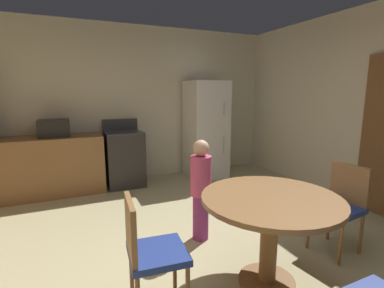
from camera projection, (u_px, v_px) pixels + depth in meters
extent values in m
plane|color=tan|center=(211.00, 274.00, 2.52)|extent=(14.00, 14.00, 0.00)
cube|color=beige|center=(131.00, 104.00, 5.10)|extent=(5.56, 0.12, 2.70)
cube|color=olive|center=(37.00, 167.00, 4.30)|extent=(1.91, 0.60, 0.90)
cube|color=#2D2B28|center=(124.00, 159.00, 4.81)|extent=(0.60, 0.60, 0.90)
cube|color=#38383D|center=(123.00, 132.00, 4.73)|extent=(0.60, 0.60, 0.02)
cube|color=#38383D|center=(120.00, 124.00, 4.96)|extent=(0.60, 0.04, 0.18)
cube|color=white|center=(206.00, 129.00, 5.28)|extent=(0.68, 0.66, 1.76)
cylinder|color=#B2B2B7|center=(224.00, 108.00, 4.98)|extent=(0.02, 0.02, 0.22)
cylinder|color=#B2B2B7|center=(223.00, 145.00, 5.09)|extent=(0.02, 0.02, 0.30)
cube|color=black|center=(54.00, 128.00, 4.30)|extent=(0.44, 0.32, 0.26)
cylinder|color=olive|center=(267.00, 281.00, 2.40)|extent=(0.47, 0.47, 0.03)
cylinder|color=olive|center=(269.00, 243.00, 2.34)|extent=(0.14, 0.14, 0.72)
cylinder|color=olive|center=(271.00, 199.00, 2.27)|extent=(1.11, 1.11, 0.04)
cylinder|color=olive|center=(175.00, 265.00, 2.28)|extent=(0.03, 0.03, 0.43)
cylinder|color=olive|center=(132.00, 273.00, 2.17)|extent=(0.03, 0.03, 0.43)
cube|color=navy|center=(158.00, 253.00, 2.03)|extent=(0.43, 0.43, 0.05)
cube|color=olive|center=(131.00, 230.00, 1.93)|extent=(0.07, 0.38, 0.42)
cylinder|color=olive|center=(341.00, 243.00, 2.61)|extent=(0.03, 0.03, 0.43)
cylinder|color=olive|center=(308.00, 228.00, 2.89)|extent=(0.03, 0.03, 0.43)
cylinder|color=olive|center=(361.00, 234.00, 2.78)|extent=(0.03, 0.03, 0.43)
cylinder|color=olive|center=(329.00, 220.00, 3.06)|extent=(0.03, 0.03, 0.43)
cube|color=navy|center=(336.00, 209.00, 2.79)|extent=(0.45, 0.45, 0.05)
cube|color=olive|center=(349.00, 185.00, 2.85)|extent=(0.09, 0.38, 0.42)
cylinder|color=#8C337A|center=(201.00, 217.00, 3.07)|extent=(0.17, 0.17, 0.50)
cylinder|color=#D14C7A|center=(201.00, 176.00, 2.99)|extent=(0.26, 0.26, 0.42)
sphere|color=#D6A884|center=(201.00, 148.00, 2.93)|extent=(0.17, 0.17, 0.17)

